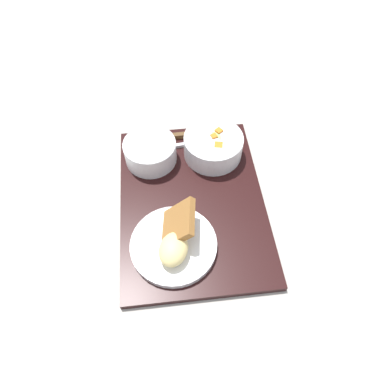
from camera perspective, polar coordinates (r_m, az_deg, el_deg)
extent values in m
plane|color=#ADA89E|center=(0.78, 0.00, -1.91)|extent=(4.00, 4.00, 0.00)
cube|color=black|center=(0.78, 0.00, -1.59)|extent=(0.47, 0.36, 0.02)
cylinder|color=white|center=(0.83, 3.53, 7.65)|extent=(0.14, 0.14, 0.06)
torus|color=white|center=(0.81, 3.63, 8.86)|extent=(0.14, 0.14, 0.01)
cylinder|color=#8EBC6B|center=(0.83, 4.30, 9.42)|extent=(0.05, 0.05, 0.02)
cylinder|color=#8EBC6B|center=(0.81, 3.35, 7.88)|extent=(0.05, 0.05, 0.01)
cylinder|color=#8EBC6B|center=(0.81, 1.25, 8.53)|extent=(0.05, 0.05, 0.01)
cylinder|color=#8EBC6B|center=(0.83, 2.45, 9.32)|extent=(0.05, 0.05, 0.01)
cylinder|color=#8EBC6B|center=(0.81, 3.60, 8.88)|extent=(0.05, 0.05, 0.01)
cylinder|color=#8EBC6B|center=(0.82, 4.38, 8.97)|extent=(0.05, 0.05, 0.01)
cube|color=orange|center=(0.80, 4.43, 7.63)|extent=(0.02, 0.02, 0.01)
cube|color=orange|center=(0.82, 3.67, 9.03)|extent=(0.02, 0.02, 0.02)
cube|color=orange|center=(0.83, 4.46, 9.94)|extent=(0.02, 0.02, 0.01)
cylinder|color=white|center=(0.83, -6.96, 6.72)|extent=(0.12, 0.12, 0.06)
torus|color=white|center=(0.81, -7.14, 7.88)|extent=(0.12, 0.12, 0.01)
cylinder|color=#939E56|center=(0.82, -7.01, 7.04)|extent=(0.11, 0.11, 0.04)
cube|color=#B2C170|center=(0.81, -7.22, 7.79)|extent=(0.02, 0.02, 0.01)
cube|color=#B2C170|center=(0.82, -8.59, 8.33)|extent=(0.02, 0.02, 0.01)
cylinder|color=white|center=(0.71, -3.07, -8.82)|extent=(0.18, 0.18, 0.02)
ellipsoid|color=#E5CC7F|center=(0.67, -3.12, -9.51)|extent=(0.09, 0.08, 0.04)
cube|color=#93602D|center=(0.69, -2.30, -5.19)|extent=(0.10, 0.08, 0.07)
cube|color=silver|center=(0.90, 3.84, 9.79)|extent=(0.02, 0.10, 0.00)
cube|color=#51381E|center=(0.89, -1.58, 9.43)|extent=(0.02, 0.07, 0.01)
ellipsoid|color=silver|center=(0.87, 3.01, 8.51)|extent=(0.04, 0.06, 0.01)
cube|color=silver|center=(0.87, -2.07, 7.77)|extent=(0.01, 0.10, 0.01)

